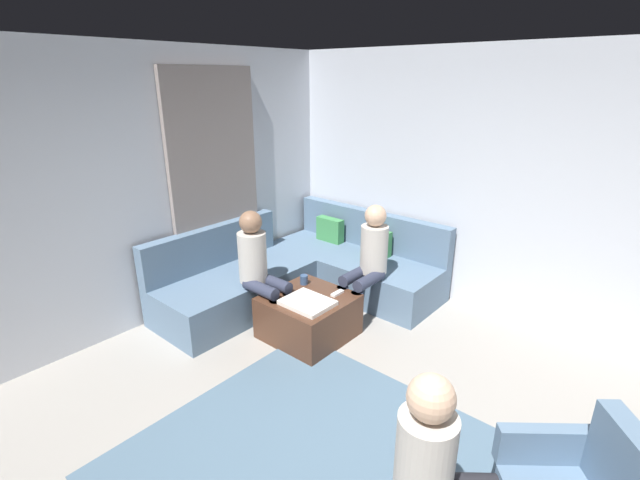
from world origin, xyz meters
name	(u,v)px	position (x,y,z in m)	size (l,w,h in m)	color
wall_back	(539,193)	(0.00, 2.94, 1.35)	(6.00, 0.12, 2.70)	silver
wall_left	(88,202)	(-2.94, 0.00, 1.35)	(0.12, 6.00, 2.70)	silver
curtain_panel	(216,188)	(-2.84, 1.30, 1.25)	(0.06, 1.10, 2.50)	gray
area_rug	(334,479)	(-0.20, 0.10, 0.01)	(2.60, 2.20, 0.01)	slate
sectional_couch	(304,272)	(-2.08, 1.88, 0.28)	(2.10, 2.55, 0.87)	slate
ottoman	(308,316)	(-1.45, 1.25, 0.21)	(0.76, 0.76, 0.42)	#4C2D1E
folded_blanket	(308,303)	(-1.35, 1.13, 0.44)	(0.44, 0.36, 0.04)	white
coffee_mug	(304,280)	(-1.67, 1.43, 0.47)	(0.08, 0.08, 0.10)	#334C72
game_remote	(337,293)	(-1.27, 1.47, 0.43)	(0.05, 0.15, 0.02)	white
person_on_couch_back	(368,259)	(-1.24, 1.93, 0.66)	(0.30, 0.60, 1.20)	#2D3347
person_on_couch_side	(260,266)	(-1.93, 1.08, 0.66)	(0.60, 0.30, 1.20)	#2D3347
person_on_armchair	(444,472)	(0.52, 0.02, 0.64)	(0.57, 0.52, 1.18)	black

